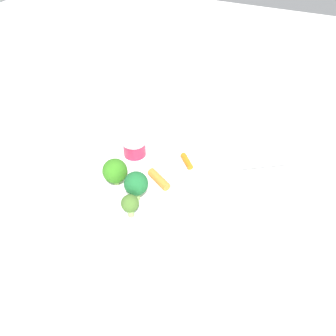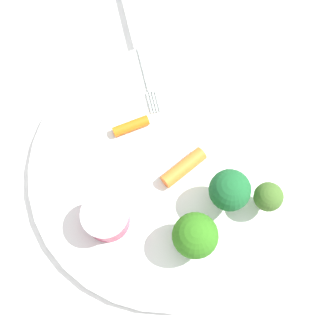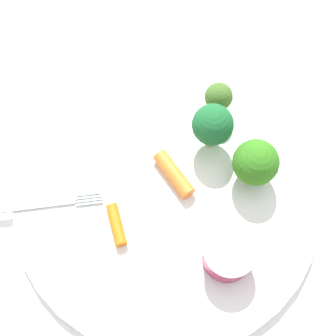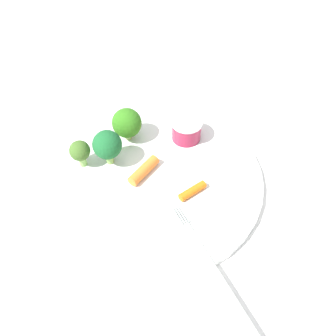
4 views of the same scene
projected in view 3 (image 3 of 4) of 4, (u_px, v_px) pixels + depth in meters
The scene contains 9 objects.
ground_plane at pixel (167, 194), 0.44m from camera, with size 2.40×2.40×0.00m, color white.
plate at pixel (167, 192), 0.44m from camera, with size 0.32×0.32×0.01m, color white.
sauce_cup at pixel (228, 255), 0.38m from camera, with size 0.05×0.05×0.03m.
broccoli_floret_0 at pixel (219, 98), 0.45m from camera, with size 0.03×0.03×0.05m.
broccoli_floret_1 at pixel (256, 163), 0.41m from camera, with size 0.05×0.05×0.06m.
broccoli_floret_2 at pixel (213, 125), 0.42m from camera, with size 0.04×0.04×0.06m.
carrot_stick_0 at pixel (177, 175), 0.43m from camera, with size 0.02×0.02×0.05m, color orange.
carrot_stick_1 at pixel (117, 225), 0.41m from camera, with size 0.01×0.01×0.04m, color orange.
fork at pixel (10, 209), 0.42m from camera, with size 0.17×0.12×0.00m.
Camera 3 is at (-0.08, 0.14, 0.41)m, focal length 44.47 mm.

